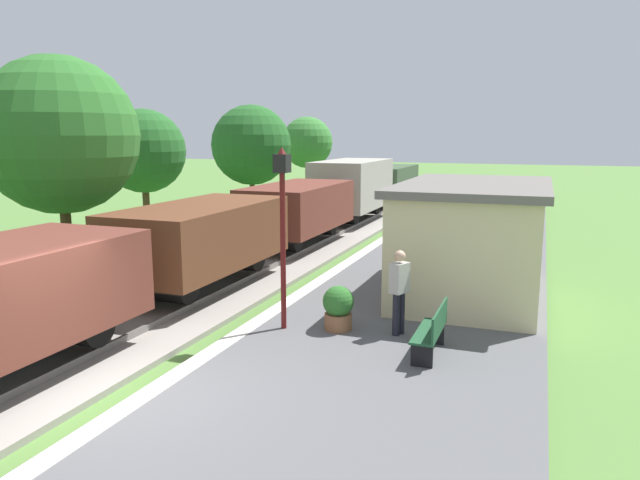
{
  "coord_description": "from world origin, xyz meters",
  "views": [
    {
      "loc": [
        5.9,
        -6.86,
        4.2
      ],
      "look_at": [
        1.09,
        5.94,
        1.73
      ],
      "focal_mm": 33.09,
      "sensor_mm": 36.0,
      "label": 1
    }
  ],
  "objects_px": {
    "person_waiting": "(399,289)",
    "tree_field_left": "(251,145)",
    "station_hut": "(473,238)",
    "lamp_post_near": "(282,205)",
    "freight_train": "(302,208)",
    "tree_trackside_mid": "(59,136)",
    "bench_near_hut": "(433,330)",
    "potted_planter": "(338,307)",
    "tree_trackside_far": "(144,151)",
    "tree_field_distant": "(307,143)"
  },
  "relations": [
    {
      "from": "station_hut",
      "to": "person_waiting",
      "type": "xyz_separation_m",
      "value": [
        -1.0,
        -3.68,
        -0.47
      ]
    },
    {
      "from": "potted_planter",
      "to": "lamp_post_near",
      "type": "height_order",
      "value": "lamp_post_near"
    },
    {
      "from": "freight_train",
      "to": "tree_field_left",
      "type": "xyz_separation_m",
      "value": [
        -6.3,
        8.3,
        2.14
      ]
    },
    {
      "from": "station_hut",
      "to": "tree_field_distant",
      "type": "relative_size",
      "value": 1.09
    },
    {
      "from": "person_waiting",
      "to": "lamp_post_near",
      "type": "xyz_separation_m",
      "value": [
        -2.3,
        -0.46,
        1.62
      ]
    },
    {
      "from": "potted_planter",
      "to": "tree_trackside_mid",
      "type": "relative_size",
      "value": 0.15
    },
    {
      "from": "station_hut",
      "to": "tree_field_left",
      "type": "distance_m",
      "value": 19.03
    },
    {
      "from": "station_hut",
      "to": "tree_trackside_mid",
      "type": "bearing_deg",
      "value": -166.05
    },
    {
      "from": "person_waiting",
      "to": "potted_planter",
      "type": "bearing_deg",
      "value": 30.51
    },
    {
      "from": "bench_near_hut",
      "to": "lamp_post_near",
      "type": "bearing_deg",
      "value": 171.79
    },
    {
      "from": "tree_trackside_mid",
      "to": "person_waiting",
      "type": "bearing_deg",
      "value": -6.74
    },
    {
      "from": "freight_train",
      "to": "station_hut",
      "type": "xyz_separation_m",
      "value": [
        6.8,
        -5.37,
        0.19
      ]
    },
    {
      "from": "station_hut",
      "to": "tree_field_distant",
      "type": "xyz_separation_m",
      "value": [
        -13.17,
        21.85,
        1.97
      ]
    },
    {
      "from": "lamp_post_near",
      "to": "tree_field_left",
      "type": "bearing_deg",
      "value": 118.83
    },
    {
      "from": "tree_field_left",
      "to": "station_hut",
      "type": "bearing_deg",
      "value": -46.22
    },
    {
      "from": "lamp_post_near",
      "to": "tree_field_distant",
      "type": "height_order",
      "value": "tree_field_distant"
    },
    {
      "from": "lamp_post_near",
      "to": "tree_field_left",
      "type": "relative_size",
      "value": 0.65
    },
    {
      "from": "station_hut",
      "to": "bench_near_hut",
      "type": "height_order",
      "value": "station_hut"
    },
    {
      "from": "station_hut",
      "to": "potted_planter",
      "type": "xyz_separation_m",
      "value": [
        -2.22,
        -3.83,
        -0.93
      ]
    },
    {
      "from": "tree_trackside_mid",
      "to": "tree_field_left",
      "type": "relative_size",
      "value": 1.08
    },
    {
      "from": "tree_field_left",
      "to": "tree_trackside_far",
      "type": "bearing_deg",
      "value": -92.96
    },
    {
      "from": "station_hut",
      "to": "tree_field_distant",
      "type": "distance_m",
      "value": 25.59
    },
    {
      "from": "freight_train",
      "to": "station_hut",
      "type": "height_order",
      "value": "station_hut"
    },
    {
      "from": "lamp_post_near",
      "to": "potted_planter",
      "type": "bearing_deg",
      "value": 15.9
    },
    {
      "from": "freight_train",
      "to": "tree_trackside_far",
      "type": "xyz_separation_m",
      "value": [
        -6.74,
        -0.28,
        2.04
      ]
    },
    {
      "from": "person_waiting",
      "to": "tree_field_left",
      "type": "height_order",
      "value": "tree_field_left"
    },
    {
      "from": "person_waiting",
      "to": "tree_field_left",
      "type": "bearing_deg",
      "value": -31.64
    },
    {
      "from": "station_hut",
      "to": "lamp_post_near",
      "type": "bearing_deg",
      "value": -128.55
    },
    {
      "from": "tree_trackside_mid",
      "to": "tree_field_left",
      "type": "distance_m",
      "value": 16.48
    },
    {
      "from": "lamp_post_near",
      "to": "tree_trackside_far",
      "type": "xyz_separation_m",
      "value": [
        -10.24,
        9.23,
        0.71
      ]
    },
    {
      "from": "freight_train",
      "to": "lamp_post_near",
      "type": "xyz_separation_m",
      "value": [
        3.5,
        -9.51,
        1.34
      ]
    },
    {
      "from": "potted_planter",
      "to": "tree_field_left",
      "type": "bearing_deg",
      "value": 121.87
    },
    {
      "from": "tree_trackside_mid",
      "to": "tree_trackside_far",
      "type": "xyz_separation_m",
      "value": [
        -3.18,
        7.66,
        -0.64
      ]
    },
    {
      "from": "station_hut",
      "to": "potted_planter",
      "type": "relative_size",
      "value": 6.33
    },
    {
      "from": "station_hut",
      "to": "potted_planter",
      "type": "height_order",
      "value": "station_hut"
    },
    {
      "from": "station_hut",
      "to": "lamp_post_near",
      "type": "relative_size",
      "value": 1.57
    },
    {
      "from": "lamp_post_near",
      "to": "tree_trackside_far",
      "type": "relative_size",
      "value": 0.71
    },
    {
      "from": "lamp_post_near",
      "to": "tree_field_left",
      "type": "height_order",
      "value": "tree_field_left"
    },
    {
      "from": "person_waiting",
      "to": "freight_train",
      "type": "bearing_deg",
      "value": -33.88
    },
    {
      "from": "tree_trackside_mid",
      "to": "station_hut",
      "type": "bearing_deg",
      "value": 13.95
    },
    {
      "from": "tree_trackside_mid",
      "to": "lamp_post_near",
      "type": "bearing_deg",
      "value": -12.49
    },
    {
      "from": "tree_trackside_mid",
      "to": "tree_field_distant",
      "type": "distance_m",
      "value": 24.59
    },
    {
      "from": "person_waiting",
      "to": "potted_planter",
      "type": "height_order",
      "value": "person_waiting"
    },
    {
      "from": "tree_field_left",
      "to": "tree_trackside_mid",
      "type": "bearing_deg",
      "value": -80.44
    },
    {
      "from": "freight_train",
      "to": "tree_field_left",
      "type": "height_order",
      "value": "tree_field_left"
    },
    {
      "from": "station_hut",
      "to": "lamp_post_near",
      "type": "height_order",
      "value": "lamp_post_near"
    },
    {
      "from": "station_hut",
      "to": "tree_field_left",
      "type": "height_order",
      "value": "tree_field_left"
    },
    {
      "from": "station_hut",
      "to": "tree_trackside_mid",
      "type": "distance_m",
      "value": 10.97
    },
    {
      "from": "bench_near_hut",
      "to": "tree_field_left",
      "type": "height_order",
      "value": "tree_field_left"
    },
    {
      "from": "freight_train",
      "to": "tree_trackside_far",
      "type": "distance_m",
      "value": 7.05
    }
  ]
}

